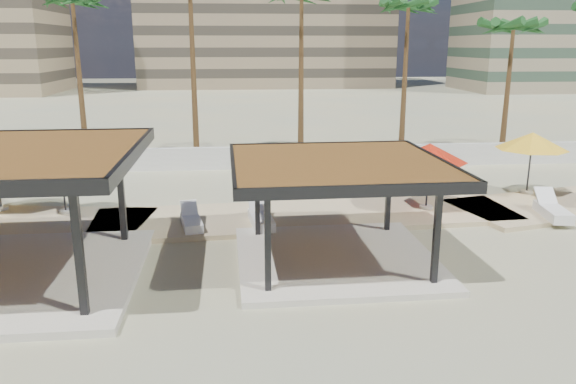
% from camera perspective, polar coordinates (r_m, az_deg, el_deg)
% --- Properties ---
extents(ground, '(200.00, 200.00, 0.00)m').
position_cam_1_polar(ground, '(14.88, -2.45, -10.96)').
color(ground, tan).
rests_on(ground, ground).
extents(promenade, '(44.45, 7.97, 0.24)m').
position_cam_1_polar(promenade, '(22.16, 1.78, -2.01)').
color(promenade, '#C6B284').
rests_on(promenade, ground).
extents(boundary_wall, '(56.00, 0.30, 1.20)m').
position_cam_1_polar(boundary_wall, '(29.98, -3.91, 3.48)').
color(boundary_wall, silver).
rests_on(boundary_wall, ground).
extents(pavilion_central, '(6.41, 6.41, 3.18)m').
position_cam_1_polar(pavilion_central, '(16.85, 5.00, -0.99)').
color(pavilion_central, beige).
rests_on(pavilion_central, ground).
extents(pavilion_west, '(7.51, 7.51, 3.76)m').
position_cam_1_polar(pavilion_west, '(17.10, -27.13, -1.16)').
color(pavilion_west, beige).
rests_on(pavilion_west, ground).
extents(umbrella_c, '(3.69, 3.69, 2.60)m').
position_cam_1_polar(umbrella_c, '(22.31, 14.18, 3.89)').
color(umbrella_c, beige).
rests_on(umbrella_c, promenade).
extents(umbrella_e, '(3.61, 3.61, 2.67)m').
position_cam_1_polar(umbrella_e, '(26.10, 23.56, 4.77)').
color(umbrella_e, beige).
rests_on(umbrella_e, promenade).
extents(umbrella_f, '(3.09, 3.09, 2.51)m').
position_cam_1_polar(umbrella_f, '(22.74, -22.14, 3.24)').
color(umbrella_f, beige).
rests_on(umbrella_f, promenade).
extents(lounger_a, '(0.96, 2.00, 0.73)m').
position_cam_1_polar(lounger_a, '(20.26, -9.78, -2.98)').
color(lounger_a, white).
rests_on(lounger_a, promenade).
extents(lounger_b, '(0.93, 2.23, 0.82)m').
position_cam_1_polar(lounger_b, '(20.19, -2.75, -2.76)').
color(lounger_b, white).
rests_on(lounger_b, promenade).
extents(lounger_c, '(1.07, 2.38, 0.87)m').
position_cam_1_polar(lounger_c, '(23.33, 25.28, -1.75)').
color(lounger_c, white).
rests_on(lounger_c, promenade).
extents(palm_c, '(3.00, 3.00, 9.55)m').
position_cam_1_polar(palm_c, '(32.66, -21.03, 17.22)').
color(palm_c, brown).
rests_on(palm_c, ground).
extents(palm_e, '(3.00, 3.00, 9.90)m').
position_cam_1_polar(palm_e, '(32.07, 1.38, 18.79)').
color(palm_e, brown).
rests_on(palm_e, ground).
extents(palm_f, '(3.00, 3.00, 9.39)m').
position_cam_1_polar(palm_f, '(33.44, 12.11, 17.49)').
color(palm_f, brown).
rests_on(palm_f, ground).
extents(palm_g, '(3.00, 3.00, 8.26)m').
position_cam_1_polar(palm_g, '(35.22, 21.91, 14.90)').
color(palm_g, brown).
rests_on(palm_g, ground).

